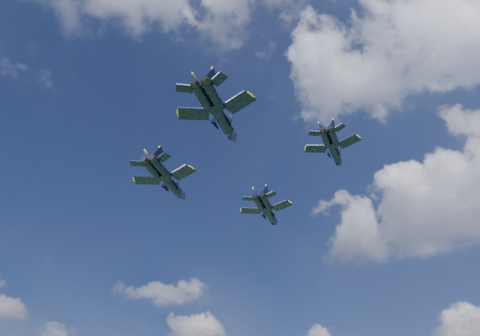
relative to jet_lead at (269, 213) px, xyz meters
name	(u,v)px	position (x,y,z in m)	size (l,w,h in m)	color
jet_lead	(269,213)	(0.00, 0.00, 0.00)	(11.40, 15.71, 3.71)	black
jet_left	(171,183)	(-10.36, -21.04, 1.59)	(13.35, 18.27, 4.31)	black
jet_right	(335,151)	(22.11, -8.99, 1.73)	(10.30, 14.04, 3.31)	black
jet_slot	(222,119)	(12.52, -31.03, 0.33)	(13.23, 18.13, 4.28)	black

